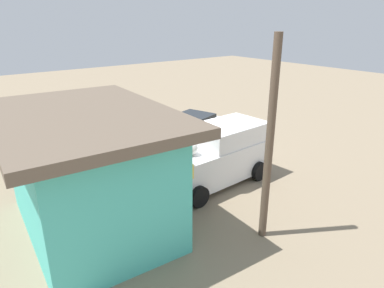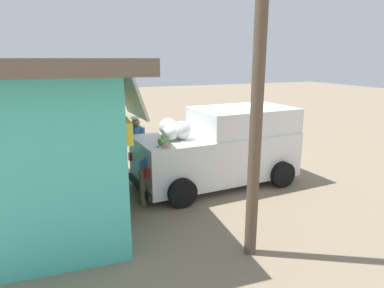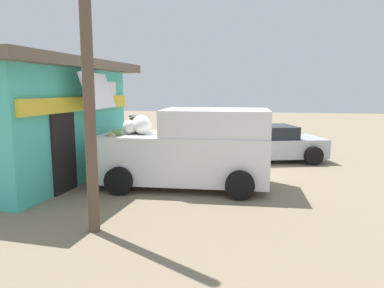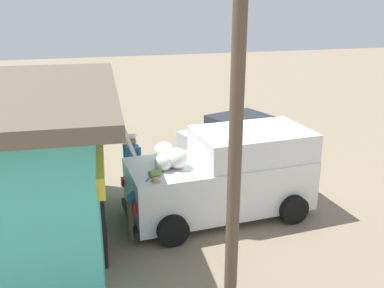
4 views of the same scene
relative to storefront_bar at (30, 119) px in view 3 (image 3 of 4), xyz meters
name	(u,v)px [view 3 (image 3 of 4)]	position (x,y,z in m)	size (l,w,h in m)	color
ground_plane	(215,177)	(1.12, -5.02, -1.70)	(60.00, 60.00, 0.00)	gray
storefront_bar	(30,119)	(0.00, 0.00, 0.00)	(6.21, 4.50, 3.29)	#4CC6B7
delivery_van	(190,148)	(0.06, -4.50, -0.70)	(2.35, 4.64, 2.92)	white
parked_sedan	(266,144)	(3.95, -6.45, -1.11)	(3.01, 4.27, 1.24)	#B2B7BC
vendor_standing	(133,140)	(1.34, -2.50, -0.70)	(0.48, 0.48, 1.73)	#726047
customer_bending	(105,154)	(-0.55, -2.43, -0.81)	(0.70, 0.75, 1.46)	#726047
unloaded_banana_pile	(72,174)	(-0.11, -1.24, -1.47)	(0.92, 0.91, 0.48)	silver
paint_bucket	(155,166)	(1.59, -3.08, -1.54)	(0.31, 0.31, 0.32)	#BF3F33
utility_pole	(88,83)	(-3.18, -3.41, 0.90)	(0.20, 0.20, 5.21)	brown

